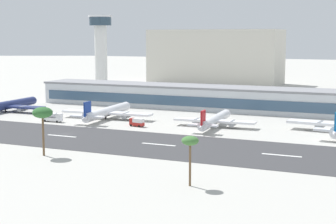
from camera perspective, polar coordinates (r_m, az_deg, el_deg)
The scene contains 15 objects.
ground_plane at distance 200.57m, azimuth -10.82°, elevation -2.29°, with size 1400.00×1400.00×0.00m, color #B2AFA8.
runway_strip at distance 197.02m, azimuth -11.54°, elevation -2.48°, with size 800.00×38.88×0.08m, color #38383A.
runway_centreline_dash_4 at distance 196.21m, azimuth -11.20°, elevation -2.50°, with size 12.00×1.20×0.01m, color white.
runway_centreline_dash_5 at distance 177.45m, azimuth -1.01°, elevation -3.46°, with size 12.00×1.20×0.01m, color white.
runway_centreline_dash_6 at distance 165.02m, azimuth 11.96°, elevation -4.51°, with size 12.00×1.20×0.01m, color white.
terminal_building at distance 266.40m, azimuth 2.94°, elevation 1.61°, with size 166.34×21.95×11.38m.
control_tower at distance 345.97m, azimuth -7.15°, elevation 6.92°, with size 14.98×14.98×48.76m.
distant_hotel_block at distance 408.71m, azimuth 5.06°, elevation 5.86°, with size 97.84×38.35×40.56m, color beige.
airliner_gold_tail_gate_0 at distance 264.84m, azimuth -16.85°, elevation 0.65°, with size 39.97×45.42×9.48m.
airliner_navy_tail_gate_1 at distance 232.85m, azimuth -6.61°, elevation -0.03°, with size 41.20×45.47×9.49m.
airliner_red_tail_gate_2 at distance 211.43m, azimuth 4.91°, elevation -0.89°, with size 32.80×41.39×8.64m.
service_box_truck_0 at distance 213.11m, azimuth -3.32°, elevation -1.07°, with size 6.37×3.71×3.25m.
service_fuel_truck_1 at distance 229.39m, azimuth -12.13°, elevation -0.53°, with size 8.54×2.98×3.95m.
palm_tree_2 at distance 163.44m, azimuth -13.17°, elevation -0.16°, with size 6.04×6.04×14.67m.
palm_tree_3 at distance 127.01m, azimuth 2.37°, elevation -3.26°, with size 4.08×4.08×12.13m.
Camera 1 is at (112.30, -162.39, 35.34)m, focal length 57.46 mm.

